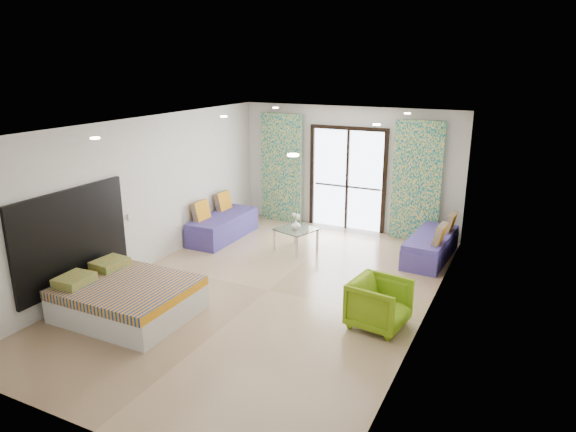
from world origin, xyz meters
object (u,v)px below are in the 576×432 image
at_px(bed, 127,298).
at_px(daybed_right, 431,246).
at_px(daybed_left, 222,225).
at_px(coffee_table, 296,231).
at_px(armchair, 379,301).

relative_size(bed, daybed_right, 1.04).
xyz_separation_m(bed, daybed_left, (-0.64, 3.55, 0.01)).
xyz_separation_m(bed, coffee_table, (1.09, 3.55, 0.14)).
xyz_separation_m(daybed_left, daybed_right, (4.23, 0.70, -0.01)).
relative_size(bed, coffee_table, 2.14).
xyz_separation_m(bed, daybed_right, (3.59, 4.24, -0.00)).
height_order(daybed_right, coffee_table, daybed_right).
bearing_deg(coffee_table, bed, -107.08).
relative_size(coffee_table, armchair, 1.12).
relative_size(daybed_left, armchair, 2.37).
distance_m(daybed_left, daybed_right, 4.29).
bearing_deg(bed, daybed_left, 100.25).
xyz_separation_m(bed, armchair, (3.44, 1.29, 0.12)).
distance_m(daybed_left, armchair, 4.66).
distance_m(bed, daybed_left, 3.60).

